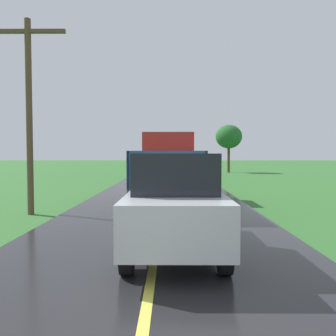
% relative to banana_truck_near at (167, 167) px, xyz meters
% --- Properties ---
extents(banana_truck_near, '(2.38, 5.82, 2.80)m').
position_rel_banana_truck_near_xyz_m(banana_truck_near, '(0.00, 0.00, 0.00)').
color(banana_truck_near, '#2D2D30').
rests_on(banana_truck_near, road_surface).
extents(banana_truck_far, '(2.38, 5.81, 2.80)m').
position_rel_banana_truck_near_xyz_m(banana_truck_far, '(0.04, 13.24, 0.01)').
color(banana_truck_far, '#2D2D30').
rests_on(banana_truck_far, road_surface).
extents(utility_pole_roadside, '(2.43, 0.20, 6.34)m').
position_rel_banana_truck_near_xyz_m(utility_pole_roadside, '(-4.48, -2.31, 2.04)').
color(utility_pole_roadside, brown).
rests_on(utility_pole_roadside, ground).
extents(roadside_tree_near_left, '(2.82, 2.82, 5.14)m').
position_rel_banana_truck_near_xyz_m(roadside_tree_near_left, '(6.42, 22.18, 2.37)').
color(roadside_tree_near_left, '#4C3823').
rests_on(roadside_tree_near_left, ground).
extents(following_car, '(1.74, 4.10, 1.92)m').
position_rel_banana_truck_near_xyz_m(following_car, '(0.20, -6.58, -0.40)').
color(following_car, '#B7BABF').
rests_on(following_car, road_surface).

